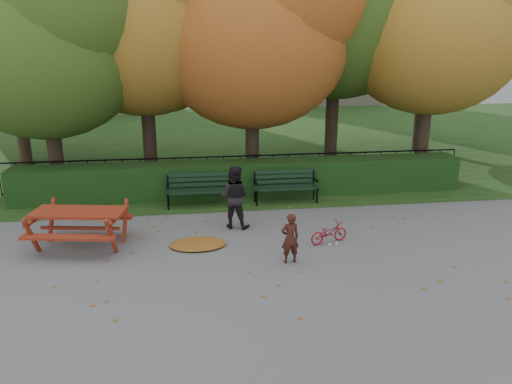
{
  "coord_description": "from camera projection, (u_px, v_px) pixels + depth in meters",
  "views": [
    {
      "loc": [
        -1.58,
        -9.5,
        4.3
      ],
      "look_at": [
        -0.05,
        1.43,
        1.0
      ],
      "focal_mm": 35.0,
      "sensor_mm": 36.0,
      "label": 1
    }
  ],
  "objects": [
    {
      "name": "tree_c",
      "position": [
        264.0,
        25.0,
        14.84
      ],
      "size": [
        6.3,
        6.0,
        8.0
      ],
      "color": "#2F201B",
      "rests_on": "ground"
    },
    {
      "name": "hedge",
      "position": [
        243.0,
        179.0,
        14.59
      ],
      "size": [
        13.0,
        0.9,
        1.0
      ],
      "primitive_type": "cube",
      "color": "black",
      "rests_on": "ground"
    },
    {
      "name": "adult",
      "position": [
        234.0,
        197.0,
        11.95
      ],
      "size": [
        0.91,
        0.83,
        1.54
      ],
      "primitive_type": "imported",
      "rotation": [
        0.0,
        0.0,
        2.74
      ],
      "color": "black",
      "rests_on": "ground"
    },
    {
      "name": "bench_left",
      "position": [
        199.0,
        187.0,
        13.65
      ],
      "size": [
        1.8,
        0.57,
        0.88
      ],
      "color": "black",
      "rests_on": "ground"
    },
    {
      "name": "iron_fence",
      "position": [
        240.0,
        171.0,
        15.33
      ],
      "size": [
        14.0,
        0.04,
        1.02
      ],
      "color": "black",
      "rests_on": "ground"
    },
    {
      "name": "tree_e",
      "position": [
        448.0,
        17.0,
        15.34
      ],
      "size": [
        6.09,
        5.8,
        8.16
      ],
      "color": "#2F201B",
      "rests_on": "ground"
    },
    {
      "name": "leaf_scatter",
      "position": [
        265.0,
        251.0,
        10.74
      ],
      "size": [
        9.0,
        5.7,
        0.01
      ],
      "primitive_type": null,
      "color": "brown",
      "rests_on": "ground"
    },
    {
      "name": "bench_right",
      "position": [
        285.0,
        184.0,
        13.97
      ],
      "size": [
        1.8,
        0.57,
        0.88
      ],
      "color": "black",
      "rests_on": "ground"
    },
    {
      "name": "tree_f",
      "position": [
        14.0,
        0.0,
        16.64
      ],
      "size": [
        6.93,
        6.6,
        9.19
      ],
      "color": "#2F201B",
      "rests_on": "ground"
    },
    {
      "name": "child",
      "position": [
        290.0,
        238.0,
        10.06
      ],
      "size": [
        0.41,
        0.3,
        1.05
      ],
      "primitive_type": "imported",
      "rotation": [
        0.0,
        0.0,
        3.27
      ],
      "color": "#3A1812",
      "rests_on": "ground"
    },
    {
      "name": "bicycle",
      "position": [
        329.0,
        233.0,
        11.13
      ],
      "size": [
        0.98,
        0.6,
        0.49
      ],
      "primitive_type": "imported",
      "rotation": [
        0.0,
        0.0,
        1.89
      ],
      "color": "maroon",
      "rests_on": "ground"
    },
    {
      "name": "tree_g",
      "position": [
        440.0,
        14.0,
        19.29
      ],
      "size": [
        6.3,
        6.0,
        8.55
      ],
      "color": "#2F201B",
      "rests_on": "ground"
    },
    {
      "name": "building_right",
      "position": [
        315.0,
        19.0,
        36.37
      ],
      "size": [
        9.0,
        6.0,
        12.0
      ],
      "primitive_type": "cube",
      "color": "#BBA892",
      "rests_on": "ground"
    },
    {
      "name": "tree_b",
      "position": [
        153.0,
        5.0,
        14.98
      ],
      "size": [
        6.72,
        6.4,
        8.79
      ],
      "color": "#2F201B",
      "rests_on": "ground"
    },
    {
      "name": "grass_strip",
      "position": [
        220.0,
        137.0,
        23.74
      ],
      "size": [
        90.0,
        90.0,
        0.0
      ],
      "primitive_type": "plane",
      "color": "black",
      "rests_on": "ground"
    },
    {
      "name": "leaf_pile",
      "position": [
        198.0,
        244.0,
        11.03
      ],
      "size": [
        1.29,
        0.92,
        0.09
      ],
      "primitive_type": "ellipsoid",
      "rotation": [
        0.0,
        0.0,
        -0.04
      ],
      "color": "brown",
      "rests_on": "ground"
    },
    {
      "name": "picnic_table",
      "position": [
        79.0,
        219.0,
        10.8
      ],
      "size": [
        2.2,
        1.89,
        0.95
      ],
      "rotation": [
        0.0,
        0.0,
        -0.17
      ],
      "color": "maroon",
      "rests_on": "ground"
    },
    {
      "name": "tree_a",
      "position": [
        51.0,
        35.0,
        13.76
      ],
      "size": [
        5.88,
        5.6,
        7.48
      ],
      "color": "#2F201B",
      "rests_on": "ground"
    },
    {
      "name": "ground",
      "position": [
        268.0,
        257.0,
        10.46
      ],
      "size": [
        90.0,
        90.0,
        0.0
      ],
      "primitive_type": "plane",
      "color": "slate",
      "rests_on": "ground"
    }
  ]
}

